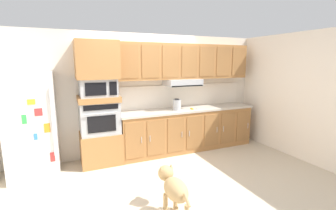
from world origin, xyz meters
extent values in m
plane|color=beige|center=(0.00, 0.00, 0.00)|extent=(9.60, 9.60, 0.00)
cube|color=silver|center=(0.00, 1.11, 1.25)|extent=(6.20, 0.12, 2.50)
cube|color=white|center=(2.80, 0.00, 1.25)|extent=(0.12, 7.10, 2.50)
cube|color=white|center=(-2.04, 0.68, 0.88)|extent=(0.76, 0.70, 1.76)
cylinder|color=silver|center=(-1.71, 0.31, 0.98)|extent=(0.02, 0.02, 1.10)
cube|color=#337FDB|center=(-1.96, 0.33, 0.77)|extent=(0.05, 0.01, 0.10)
cube|color=red|center=(-1.88, 0.33, 1.16)|extent=(0.11, 0.01, 0.12)
cube|color=gold|center=(-1.97, 0.33, 1.32)|extent=(0.11, 0.01, 0.08)
cube|color=orange|center=(-1.78, 0.33, 0.90)|extent=(0.09, 0.01, 0.15)
cube|color=green|center=(-2.08, 0.33, 1.06)|extent=(0.06, 0.01, 0.14)
cube|color=red|center=(-1.74, 0.33, 0.41)|extent=(0.07, 0.01, 0.16)
cube|color=#A8703D|center=(-0.92, 0.75, 0.30)|extent=(0.74, 0.62, 0.60)
cube|color=#A8AAAF|center=(-0.92, 0.75, 0.90)|extent=(0.70, 0.58, 0.60)
cube|color=black|center=(-0.92, 0.45, 0.84)|extent=(0.49, 0.01, 0.30)
cube|color=black|center=(-0.92, 0.45, 1.14)|extent=(0.59, 0.01, 0.09)
cylinder|color=#A8AAAF|center=(-0.92, 0.43, 1.03)|extent=(0.56, 0.02, 0.02)
cube|color=#A8703D|center=(-0.92, 0.75, 1.25)|extent=(0.74, 0.62, 0.10)
cube|color=#A8AAAF|center=(-0.92, 0.75, 1.46)|extent=(0.64, 0.53, 0.32)
cube|color=black|center=(-0.99, 0.48, 1.46)|extent=(0.35, 0.01, 0.22)
cube|color=black|center=(-0.70, 0.48, 1.46)|extent=(0.13, 0.01, 0.24)
cube|color=#A8703D|center=(-0.92, 0.75, 1.96)|extent=(0.74, 0.62, 0.68)
cube|color=#A8703D|center=(0.96, 0.75, 0.44)|extent=(3.02, 0.60, 0.88)
cube|color=#9A6738|center=(-0.34, 0.44, 0.46)|extent=(0.36, 0.01, 0.70)
cylinder|color=#BCBCC1|center=(-0.21, 0.43, 0.46)|extent=(0.01, 0.01, 0.12)
cube|color=#9A6738|center=(0.09, 0.44, 0.46)|extent=(0.36, 0.01, 0.70)
cylinder|color=#BCBCC1|center=(-0.04, 0.43, 0.46)|extent=(0.01, 0.01, 0.12)
cube|color=#9A6738|center=(0.52, 0.44, 0.46)|extent=(0.36, 0.01, 0.70)
cylinder|color=#BCBCC1|center=(0.65, 0.43, 0.46)|extent=(0.01, 0.01, 0.12)
cube|color=#9A6738|center=(0.96, 0.44, 0.46)|extent=(0.36, 0.01, 0.70)
cylinder|color=#BCBCC1|center=(0.83, 0.43, 0.46)|extent=(0.01, 0.01, 0.12)
cube|color=#9A6738|center=(1.39, 0.44, 0.46)|extent=(0.36, 0.01, 0.70)
cylinder|color=#BCBCC1|center=(1.52, 0.43, 0.46)|extent=(0.01, 0.01, 0.12)
cube|color=#9A6738|center=(1.82, 0.44, 0.46)|extent=(0.36, 0.01, 0.70)
cylinder|color=#BCBCC1|center=(1.69, 0.43, 0.46)|extent=(0.01, 0.01, 0.12)
cube|color=#9A6738|center=(2.25, 0.44, 0.46)|extent=(0.36, 0.01, 0.70)
cylinder|color=#BCBCC1|center=(2.38, 0.43, 0.46)|extent=(0.01, 0.01, 0.12)
cube|color=#BCB2A3|center=(0.96, 0.75, 0.90)|extent=(3.06, 0.64, 0.04)
cube|color=white|center=(0.96, 1.04, 1.17)|extent=(3.06, 0.02, 0.50)
cube|color=#A8703D|center=(0.96, 0.88, 1.93)|extent=(3.02, 0.34, 0.74)
cube|color=#A8AAAF|center=(0.85, 0.81, 1.49)|extent=(0.76, 0.48, 0.14)
cube|color=black|center=(0.85, 0.59, 1.43)|extent=(0.72, 0.04, 0.02)
cube|color=#9A6738|center=(-0.34, 0.70, 1.93)|extent=(0.36, 0.01, 0.63)
cube|color=#9A6738|center=(0.09, 0.70, 1.93)|extent=(0.36, 0.01, 0.63)
cube|color=#9A6738|center=(0.52, 0.70, 1.93)|extent=(0.36, 0.01, 0.63)
cube|color=#9A6738|center=(0.96, 0.70, 1.93)|extent=(0.36, 0.01, 0.63)
cube|color=#9A6738|center=(1.39, 0.70, 1.93)|extent=(0.36, 0.01, 0.63)
cube|color=#9A6738|center=(1.82, 0.70, 1.93)|extent=(0.36, 0.01, 0.63)
cube|color=#9A6738|center=(2.25, 0.70, 1.93)|extent=(0.36, 0.01, 0.63)
cylinder|color=yellow|center=(0.99, 0.62, 0.93)|extent=(0.03, 0.10, 0.03)
cylinder|color=silver|center=(1.10, 0.62, 0.93)|extent=(0.01, 0.12, 0.01)
cylinder|color=#A8AAAF|center=(0.66, 0.70, 1.03)|extent=(0.17, 0.17, 0.22)
cylinder|color=black|center=(0.66, 0.70, 1.15)|extent=(0.10, 0.10, 0.02)
ellipsoid|color=tan|center=(-0.33, -1.34, 0.38)|extent=(0.26, 0.46, 0.26)
sphere|color=tan|center=(-0.32, -1.02, 0.45)|extent=(0.21, 0.21, 0.21)
ellipsoid|color=olive|center=(-0.32, -0.92, 0.43)|extent=(0.08, 0.12, 0.07)
cone|color=tan|center=(-0.40, -1.04, 0.54)|extent=(0.06, 0.06, 0.07)
cone|color=tan|center=(-0.25, -1.04, 0.54)|extent=(0.06, 0.06, 0.07)
cylinder|color=tan|center=(-0.33, -1.64, 0.41)|extent=(0.04, 0.15, 0.12)
cylinder|color=tan|center=(-0.40, -1.18, 0.13)|extent=(0.06, 0.06, 0.25)
cylinder|color=tan|center=(-0.25, -1.18, 0.13)|extent=(0.06, 0.06, 0.25)
camera|label=1|loc=(-1.49, -3.77, 1.92)|focal=25.53mm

